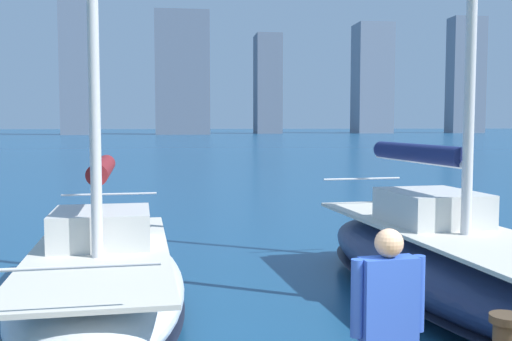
% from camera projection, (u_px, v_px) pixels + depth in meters
% --- Properties ---
extents(city_skyline, '(175.02, 22.78, 52.47)m').
position_uv_depth(city_skyline, '(181.00, 68.00, 159.95)').
color(city_skyline, slate).
rests_on(city_skyline, ground).
extents(sailboat_navy, '(3.08, 7.87, 9.91)m').
position_uv_depth(sailboat_navy, '(444.00, 260.00, 9.75)').
color(sailboat_navy, navy).
rests_on(sailboat_navy, ground).
extents(sailboat_maroon, '(2.95, 7.04, 12.88)m').
position_uv_depth(sailboat_maroon, '(101.00, 272.00, 9.16)').
color(sailboat_maroon, silver).
rests_on(sailboat_maroon, ground).
extents(person_blue_shirt, '(0.58, 0.23, 1.58)m').
position_uv_depth(person_blue_shirt, '(388.00, 313.00, 4.37)').
color(person_blue_shirt, '#2D3347').
rests_on(person_blue_shirt, dock_pier).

